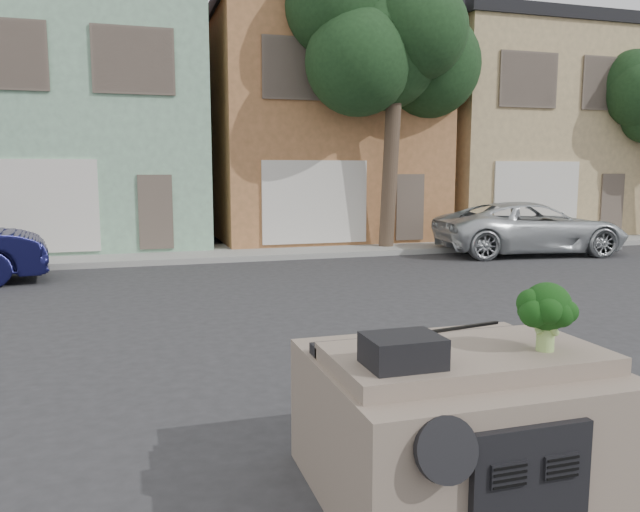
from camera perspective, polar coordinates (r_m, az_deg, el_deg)
name	(u,v)px	position (r m, az deg, el deg)	size (l,w,h in m)	color
ground_plane	(329,369)	(7.61, 0.79, -10.25)	(120.00, 120.00, 0.00)	#303033
sidewalk	(214,253)	(17.68, -9.67, 0.29)	(40.00, 3.00, 0.15)	gray
townhouse_mint	(83,125)	(21.47, -20.81, 11.11)	(7.20, 8.20, 7.55)	#84B091
townhouse_tan	(311,130)	(22.32, -0.83, 11.47)	(7.20, 8.20, 7.55)	#A46C40
townhouse_beige	(497,133)	(25.45, 15.92, 10.73)	(7.20, 8.20, 7.55)	tan
silver_pickup	(529,254)	(18.74, 18.58, 0.18)	(2.45, 5.32, 1.48)	silver
tree_near	(391,103)	(18.28, 6.52, 13.71)	(4.40, 4.00, 8.50)	#183318
car_dashboard	(453,418)	(4.83, 12.11, -14.29)	(2.00, 1.80, 1.12)	#7C6C5D
instrument_hump	(403,351)	(4.06, 7.56, -8.59)	(0.48, 0.38, 0.20)	black
wiper_arm	(463,327)	(5.10, 12.98, -6.37)	(0.70, 0.03, 0.02)	black
broccoli	(546,316)	(4.60, 20.00, -5.17)	(0.40, 0.40, 0.49)	black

